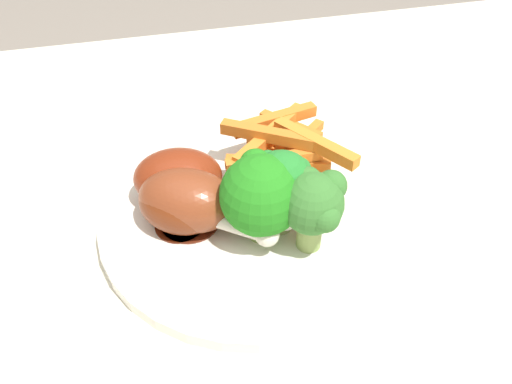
{
  "coord_description": "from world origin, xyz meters",
  "views": [
    {
      "loc": [
        0.07,
        0.26,
        1.03
      ],
      "look_at": [
        -0.0,
        -0.05,
        0.74
      ],
      "focal_mm": 36.76,
      "sensor_mm": 36.0,
      "label": 1
    }
  ],
  "objects": [
    {
      "name": "chicken_drumstick_near",
      "position": [
        0.06,
        -0.04,
        0.74
      ],
      "size": [
        0.11,
        0.09,
        0.04
      ],
      "color": "#4B180A",
      "rests_on": "dinner_plate"
    },
    {
      "name": "carrot_fries_pile",
      "position": [
        -0.04,
        -0.09,
        0.74
      ],
      "size": [
        0.11,
        0.14,
        0.05
      ],
      "color": "orange",
      "rests_on": "dinner_plate"
    },
    {
      "name": "chicken_drumstick_far",
      "position": [
        0.05,
        -0.08,
        0.74
      ],
      "size": [
        0.12,
        0.07,
        0.05
      ],
      "color": "#56180A",
      "rests_on": "dinner_plate"
    },
    {
      "name": "broccoli_floret_back",
      "position": [
        -0.01,
        -0.02,
        0.76
      ],
      "size": [
        0.07,
        0.06,
        0.08
      ],
      "color": "#83A54D",
      "rests_on": "dinner_plate"
    },
    {
      "name": "chicken_drumstick_extra",
      "position": [
        0.05,
        -0.04,
        0.74
      ],
      "size": [
        0.13,
        0.09,
        0.05
      ],
      "color": "#582111",
      "rests_on": "dinner_plate"
    },
    {
      "name": "dining_table",
      "position": [
        0.0,
        0.0,
        0.6
      ],
      "size": [
        1.0,
        0.85,
        0.71
      ],
      "color": "silver",
      "rests_on": "ground_plane"
    },
    {
      "name": "broccoli_floret_middle",
      "position": [
        -0.02,
        -0.03,
        0.77
      ],
      "size": [
        0.06,
        0.06,
        0.07
      ],
      "color": "#93A060",
      "rests_on": "dinner_plate"
    },
    {
      "name": "dinner_plate",
      "position": [
        -0.0,
        -0.05,
        0.71
      ],
      "size": [
        0.26,
        0.26,
        0.01
      ],
      "primitive_type": "cylinder",
      "color": "white",
      "rests_on": "dining_table"
    },
    {
      "name": "broccoli_floret_front",
      "position": [
        -0.04,
        -0.0,
        0.76
      ],
      "size": [
        0.05,
        0.05,
        0.07
      ],
      "color": "#8DA856",
      "rests_on": "dinner_plate"
    }
  ]
}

